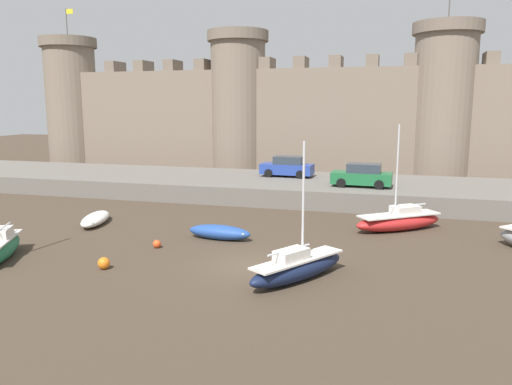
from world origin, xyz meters
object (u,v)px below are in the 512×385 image
at_px(mooring_buoy_near_channel, 157,244).
at_px(sailboat_foreground_left, 399,220).
at_px(rowboat_near_channel_right, 220,232).
at_px(sailboat_midflat_centre, 2,247).
at_px(sailboat_foreground_centre, 297,267).
at_px(car_quay_centre_east, 362,176).
at_px(rowboat_midflat_left, 95,219).
at_px(car_quay_centre_west, 287,167).
at_px(mooring_buoy_off_centre, 104,263).

bearing_deg(mooring_buoy_near_channel, sailboat_foreground_left, 30.97).
bearing_deg(rowboat_near_channel_right, sailboat_midflat_centre, -144.90).
relative_size(sailboat_foreground_centre, car_quay_centre_east, 1.33).
xyz_separation_m(rowboat_near_channel_right, mooring_buoy_near_channel, (-2.42, -2.33, -0.20)).
xyz_separation_m(rowboat_midflat_left, rowboat_near_channel_right, (8.15, -1.17, 0.06)).
relative_size(sailboat_midflat_centre, sailboat_foreground_left, 0.93).
relative_size(car_quay_centre_west, car_quay_centre_east, 1.00).
distance_m(sailboat_foreground_centre, car_quay_centre_west, 20.23).
bearing_deg(sailboat_midflat_centre, mooring_buoy_near_channel, 30.78).
height_order(sailboat_foreground_centre, sailboat_foreground_left, sailboat_foreground_left).
bearing_deg(car_quay_centre_east, mooring_buoy_off_centre, -119.38).
xyz_separation_m(rowboat_near_channel_right, sailboat_foreground_left, (9.01, 4.52, 0.16)).
bearing_deg(mooring_buoy_off_centre, sailboat_foreground_centre, 6.12).
xyz_separation_m(rowboat_midflat_left, mooring_buoy_near_channel, (5.74, -3.50, -0.14)).
distance_m(mooring_buoy_near_channel, mooring_buoy_off_centre, 3.59).
height_order(sailboat_foreground_centre, rowboat_midflat_left, sailboat_foreground_centre).
height_order(rowboat_midflat_left, sailboat_midflat_centre, sailboat_midflat_centre).
bearing_deg(rowboat_midflat_left, sailboat_foreground_left, 11.06).
height_order(car_quay_centre_west, car_quay_centre_east, same).
bearing_deg(rowboat_near_channel_right, rowboat_midflat_left, 171.85).
distance_m(sailboat_foreground_centre, sailboat_foreground_left, 10.26).
xyz_separation_m(mooring_buoy_near_channel, mooring_buoy_off_centre, (-0.72, -3.51, 0.06)).
bearing_deg(car_quay_centre_east, sailboat_foreground_centre, -94.89).
relative_size(mooring_buoy_near_channel, car_quay_centre_west, 0.10).
distance_m(mooring_buoy_near_channel, car_quay_centre_west, 17.34).
relative_size(mooring_buoy_near_channel, car_quay_centre_east, 0.10).
relative_size(rowboat_near_channel_right, car_quay_centre_east, 0.84).
distance_m(sailboat_midflat_centre, sailboat_foreground_left, 20.22).
bearing_deg(sailboat_foreground_left, rowboat_midflat_left, -168.94).
distance_m(rowboat_near_channel_right, mooring_buoy_off_centre, 6.64).
relative_size(rowboat_near_channel_right, sailboat_midflat_centre, 0.64).
xyz_separation_m(car_quay_centre_west, car_quay_centre_east, (6.04, -3.45, 0.00)).
bearing_deg(sailboat_foreground_left, car_quay_centre_west, 130.20).
distance_m(sailboat_midflat_centre, mooring_buoy_near_channel, 6.91).
distance_m(sailboat_foreground_left, car_quay_centre_west, 13.36).
height_order(sailboat_foreground_centre, car_quay_centre_east, sailboat_foreground_centre).
bearing_deg(rowboat_near_channel_right, sailboat_foreground_centre, -44.31).
height_order(rowboat_near_channel_right, car_quay_centre_west, car_quay_centre_west).
height_order(rowboat_midflat_left, rowboat_near_channel_right, rowboat_near_channel_right).
distance_m(rowboat_midflat_left, sailboat_foreground_left, 17.48).
bearing_deg(sailboat_midflat_centre, car_quay_centre_east, 49.06).
height_order(sailboat_foreground_left, car_quay_centre_east, sailboat_foreground_left).
bearing_deg(mooring_buoy_near_channel, rowboat_near_channel_right, 44.01).
distance_m(rowboat_midflat_left, car_quay_centre_east, 17.83).
height_order(rowboat_midflat_left, mooring_buoy_near_channel, rowboat_midflat_left).
relative_size(mooring_buoy_off_centre, car_quay_centre_east, 0.12).
relative_size(rowboat_midflat_left, car_quay_centre_west, 0.92).
xyz_separation_m(sailboat_foreground_centre, mooring_buoy_off_centre, (-8.22, -0.88, -0.29)).
height_order(sailboat_foreground_centre, car_quay_centre_west, sailboat_foreground_centre).
height_order(mooring_buoy_near_channel, car_quay_centre_west, car_quay_centre_west).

